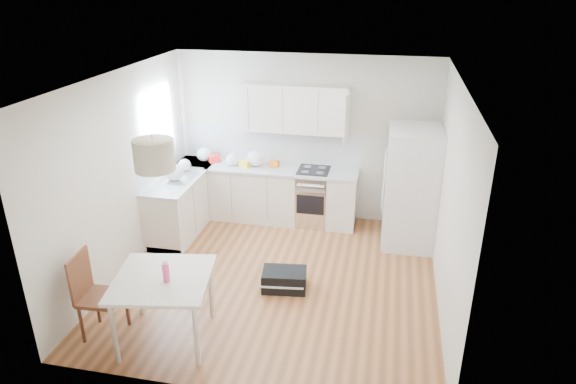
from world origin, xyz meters
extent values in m
plane|color=brown|center=(0.00, 0.00, 0.00)|extent=(4.20, 4.20, 0.00)
plane|color=white|center=(0.00, 0.00, 2.70)|extent=(4.20, 4.20, 0.00)
plane|color=beige|center=(0.00, 2.10, 1.35)|extent=(4.20, 0.00, 4.20)
plane|color=beige|center=(-2.10, 0.00, 1.35)|extent=(0.00, 4.20, 4.20)
plane|color=beige|center=(2.10, 0.00, 1.35)|extent=(0.00, 4.20, 4.20)
cube|color=#BFE0F9|center=(-2.09, 1.15, 1.75)|extent=(0.02, 1.00, 1.00)
cube|color=silver|center=(-0.60, 1.80, 0.44)|extent=(3.00, 0.60, 0.88)
cube|color=silver|center=(-1.80, 1.20, 0.44)|extent=(0.60, 1.80, 0.88)
cube|color=#A5A8AA|center=(-0.60, 1.80, 0.90)|extent=(3.02, 0.64, 0.04)
cube|color=#A5A8AA|center=(-1.80, 1.20, 0.90)|extent=(0.64, 1.82, 0.04)
cube|color=white|center=(-0.60, 2.09, 1.21)|extent=(3.00, 0.01, 0.58)
cube|color=white|center=(-2.09, 1.20, 1.21)|extent=(0.01, 1.80, 0.58)
cube|color=silver|center=(-0.15, 1.94, 1.88)|extent=(1.70, 0.32, 0.75)
cube|color=beige|center=(-0.94, -1.44, 0.78)|extent=(1.17, 1.17, 0.04)
cylinder|color=silver|center=(-1.29, -1.93, 0.38)|extent=(0.05, 0.05, 0.76)
cylinder|color=silver|center=(-0.44, -1.79, 0.38)|extent=(0.05, 0.05, 0.76)
cylinder|color=silver|center=(-1.43, -1.09, 0.38)|extent=(0.05, 0.05, 0.76)
cylinder|color=silver|center=(-0.59, -0.94, 0.38)|extent=(0.05, 0.05, 0.76)
cylinder|color=#F14385|center=(-0.86, -1.50, 0.93)|extent=(0.09, 0.09, 0.26)
cube|color=black|center=(0.14, -0.20, 0.13)|extent=(0.61, 0.44, 0.26)
cylinder|color=#C1B195|center=(-0.90, -1.39, 2.18)|extent=(0.52, 0.52, 0.31)
ellipsoid|color=white|center=(-1.66, 1.87, 1.03)|extent=(0.25, 0.22, 0.23)
ellipsoid|color=white|center=(-1.14, 1.75, 1.02)|extent=(0.22, 0.19, 0.20)
ellipsoid|color=white|center=(-0.76, 1.81, 1.05)|extent=(0.29, 0.24, 0.26)
ellipsoid|color=white|center=(-1.82, 1.39, 1.01)|extent=(0.20, 0.17, 0.18)
ellipsoid|color=white|center=(-1.81, 0.96, 1.05)|extent=(0.29, 0.25, 0.26)
cube|color=orange|center=(-0.46, 1.85, 0.97)|extent=(0.17, 0.12, 0.11)
cube|color=yellow|center=(-0.93, 1.73, 0.97)|extent=(0.17, 0.14, 0.11)
cube|color=red|center=(-1.49, 1.87, 0.98)|extent=(0.21, 0.21, 0.12)
camera|label=1|loc=(1.34, -5.78, 3.82)|focal=32.00mm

